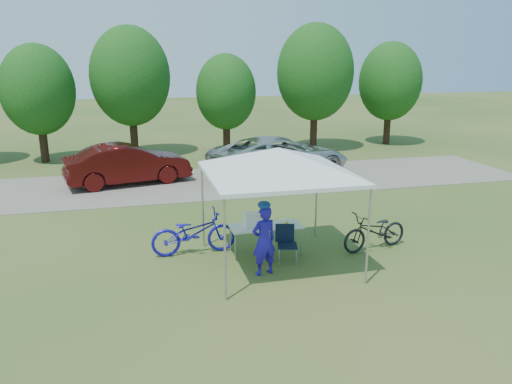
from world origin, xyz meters
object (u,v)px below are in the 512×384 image
folding_chair (286,240)px  sedan (128,164)px  folding_table (266,227)px  cooler (254,220)px  bike_blue (194,233)px  minivan (280,156)px  bike_dark (375,231)px  cyclist (264,241)px

folding_chair → sedan: bearing=127.3°
folding_table → cooler: 0.37m
folding_table → sedan: bearing=112.2°
cooler → bike_blue: size_ratio=0.23×
minivan → sedan: size_ratio=1.25×
folding_chair → cooler: (-0.64, 0.57, 0.37)m
bike_dark → minivan: 8.21m
sedan → cyclist: bearing=-175.3°
folding_table → minivan: bearing=71.0°
folding_chair → folding_table: bearing=135.7°
bike_blue → sedan: 7.67m
sedan → minivan: bearing=-104.0°
bike_dark → minivan: (-0.01, 8.20, 0.33)m
minivan → sedan: 5.90m
folding_table → folding_chair: (0.34, -0.57, -0.15)m
bike_blue → minivan: bearing=-33.0°
cooler → minivan: minivan is taller
bike_dark → sedan: (-5.91, 8.33, 0.29)m
folding_chair → cooler: bearing=153.2°
cooler → sedan: sedan is taller
bike_blue → sedan: (-1.52, 7.51, 0.23)m
bike_blue → sedan: sedan is taller
folding_chair → minivan: size_ratio=0.15×
folding_table → sedan: 8.53m
folding_chair → cyclist: size_ratio=0.56×
bike_blue → minivan: size_ratio=0.36×
cyclist → sedan: bearing=-86.7°
folding_table → minivan: size_ratio=0.30×
cooler → sedan: 8.42m
folding_chair → bike_blue: bearing=169.4°
folding_chair → bike_blue: bike_blue is taller
bike_blue → sedan: size_ratio=0.45×
cyclist → bike_blue: (-1.34, 1.56, -0.24)m
bike_blue → bike_dark: bearing=-102.9°
cooler → bike_dark: (2.99, -0.43, -0.40)m
bike_blue → bike_dark: bike_blue is taller
folding_table → minivan: 8.23m
cyclist → folding_chair: bearing=-153.4°
bike_dark → cyclist: bearing=-88.6°
cooler → bike_blue: bearing=164.3°
cooler → folding_chair: bearing=-41.3°
cooler → bike_dark: 3.05m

